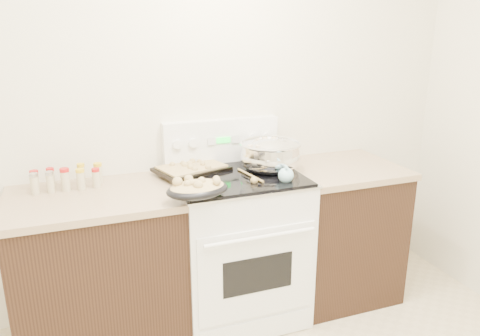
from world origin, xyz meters
name	(u,v)px	position (x,y,z in m)	size (l,w,h in m)	color
room_shell	(299,67)	(0.00, 0.00, 1.70)	(4.10, 3.60, 2.75)	silver
counter_left	(100,270)	(-0.48, 1.43, 0.46)	(0.93, 0.67, 0.92)	black
counter_right	(337,230)	(1.08, 1.43, 0.46)	(0.73, 0.67, 0.92)	black
kitchen_range	(237,243)	(0.35, 1.42, 0.49)	(0.78, 0.73, 1.22)	white
mixing_bowl	(270,156)	(0.58, 1.46, 1.03)	(0.39, 0.39, 0.22)	silver
roasting_pan	(197,188)	(0.03, 1.14, 0.99)	(0.36, 0.27, 0.12)	black
baking_sheet	(192,168)	(0.12, 1.59, 0.96)	(0.49, 0.40, 0.06)	black
wooden_spoon	(253,178)	(0.40, 1.29, 0.95)	(0.07, 0.28, 0.04)	#A5874B
blue_ladle	(286,174)	(0.58, 1.22, 0.98)	(0.14, 0.29, 0.11)	#95CEDE
spice_jars	(67,178)	(-0.61, 1.59, 0.98)	(0.39, 0.14, 0.13)	#BFB28C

